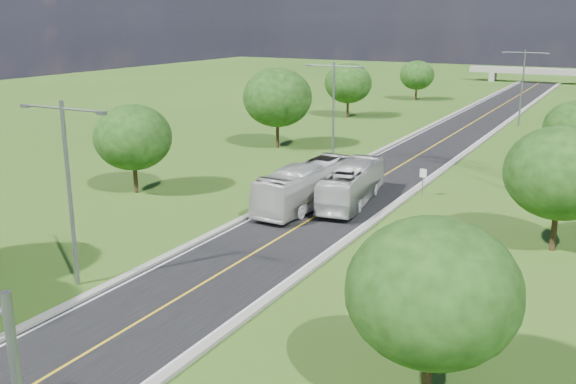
# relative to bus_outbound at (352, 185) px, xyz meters

# --- Properties ---
(ground) EXTENTS (260.00, 260.00, 0.00)m
(ground) POSITION_rel_bus_outbound_xyz_m (-1.00, 26.61, -1.58)
(ground) COLOR #2D5718
(ground) RESTS_ON ground
(road) EXTENTS (8.00, 150.00, 0.06)m
(road) POSITION_rel_bus_outbound_xyz_m (-1.00, 32.61, -1.55)
(road) COLOR black
(road) RESTS_ON ground
(curb_left) EXTENTS (0.50, 150.00, 0.22)m
(curb_left) POSITION_rel_bus_outbound_xyz_m (-5.25, 32.61, -1.47)
(curb_left) COLOR gray
(curb_left) RESTS_ON ground
(curb_right) EXTENTS (0.50, 150.00, 0.22)m
(curb_right) POSITION_rel_bus_outbound_xyz_m (3.25, 32.61, -1.47)
(curb_right) COLOR gray
(curb_right) RESTS_ON ground
(speed_limit_sign) EXTENTS (0.55, 0.09, 2.40)m
(speed_limit_sign) POSITION_rel_bus_outbound_xyz_m (4.20, 4.60, 0.02)
(speed_limit_sign) COLOR slate
(speed_limit_sign) RESTS_ON ground
(overpass) EXTENTS (30.00, 3.00, 3.20)m
(overpass) POSITION_rel_bus_outbound_xyz_m (-1.00, 106.61, 0.83)
(overpass) COLOR gray
(overpass) RESTS_ON ground
(streetlight_near_left) EXTENTS (5.90, 0.25, 10.00)m
(streetlight_near_left) POSITION_rel_bus_outbound_xyz_m (-7.00, -21.39, 4.37)
(streetlight_near_left) COLOR slate
(streetlight_near_left) RESTS_ON ground
(streetlight_mid_left) EXTENTS (5.90, 0.25, 10.00)m
(streetlight_mid_left) POSITION_rel_bus_outbound_xyz_m (-7.00, 11.61, 4.37)
(streetlight_mid_left) COLOR slate
(streetlight_mid_left) RESTS_ON ground
(streetlight_far_right) EXTENTS (5.90, 0.25, 10.00)m
(streetlight_far_right) POSITION_rel_bus_outbound_xyz_m (5.00, 44.61, 4.37)
(streetlight_far_right) COLOR slate
(streetlight_far_right) RESTS_ON ground
(tree_lb) EXTENTS (6.30, 6.30, 7.33)m
(tree_lb) POSITION_rel_bus_outbound_xyz_m (-17.00, -5.39, 3.07)
(tree_lb) COLOR black
(tree_lb) RESTS_ON ground
(tree_lc) EXTENTS (7.56, 7.56, 8.79)m
(tree_lc) POSITION_rel_bus_outbound_xyz_m (-16.00, 16.61, 4.00)
(tree_lc) COLOR black
(tree_lc) RESTS_ON ground
(tree_ld) EXTENTS (6.72, 6.72, 7.82)m
(tree_ld) POSITION_rel_bus_outbound_xyz_m (-18.00, 40.61, 3.38)
(tree_ld) COLOR black
(tree_ld) RESTS_ON ground
(tree_le) EXTENTS (5.88, 5.88, 6.84)m
(tree_le) POSITION_rel_bus_outbound_xyz_m (-15.50, 64.61, 2.76)
(tree_le) COLOR black
(tree_le) RESTS_ON ground
(tree_ra) EXTENTS (6.30, 6.30, 7.33)m
(tree_ra) POSITION_rel_bus_outbound_xyz_m (13.00, -23.39, 3.07)
(tree_ra) COLOR black
(tree_ra) RESTS_ON ground
(tree_rb) EXTENTS (6.72, 6.72, 7.82)m
(tree_rb) POSITION_rel_bus_outbound_xyz_m (15.00, -3.39, 3.38)
(tree_rb) COLOR black
(tree_rb) RESTS_ON ground
(bus_outbound) EXTENTS (3.96, 11.15, 3.04)m
(bus_outbound) POSITION_rel_bus_outbound_xyz_m (0.00, 0.00, 0.00)
(bus_outbound) COLOR silver
(bus_outbound) RESTS_ON road
(bus_inbound) EXTENTS (3.20, 11.89, 3.29)m
(bus_inbound) POSITION_rel_bus_outbound_xyz_m (-2.74, -2.29, 0.12)
(bus_inbound) COLOR silver
(bus_inbound) RESTS_ON road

